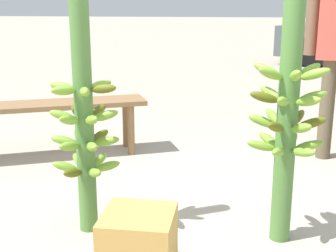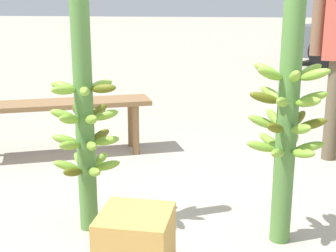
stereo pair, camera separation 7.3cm
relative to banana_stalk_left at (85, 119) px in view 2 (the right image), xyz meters
name	(u,v)px [view 2 (the right image)]	position (x,y,z in m)	size (l,w,h in m)	color
banana_stalk_left	(85,119)	(0.00, 0.00, 0.00)	(0.40, 0.39, 1.39)	#4C7A38
banana_stalk_center	(287,121)	(1.10, 0.04, 0.03)	(0.43, 0.42, 1.32)	#4C7A38
market_bench	(60,110)	(-0.68, 1.25, -0.26)	(1.55, 0.93, 0.48)	olive
produce_crate	(136,245)	(0.39, -0.45, -0.50)	(0.34, 0.34, 0.34)	#C69347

